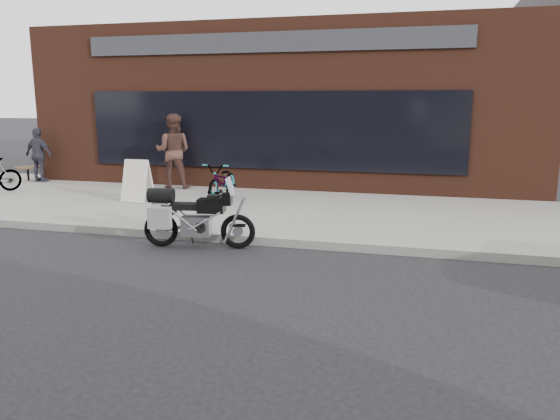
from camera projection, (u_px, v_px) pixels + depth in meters
ground at (208, 352)px, 5.46m from camera, size 120.00×120.00×0.00m
near_sidewalk at (329, 210)px, 12.07m from camera, size 44.00×6.00×0.15m
storefront at (308, 106)px, 18.76m from camera, size 14.00×10.07×4.50m
motorcycle at (191, 217)px, 9.22m from camera, size 1.92×0.81×1.22m
bicycle_front at (223, 182)px, 12.63m from camera, size 0.67×1.77×0.92m
sandwich_sign at (138, 180)px, 12.69m from camera, size 0.64×0.59×0.97m
cafe_table at (28, 168)px, 15.90m from camera, size 0.73×0.73×0.42m
cafe_patron_left at (173, 151)px, 14.52m from camera, size 1.08×0.91×1.97m
cafe_patron_right at (39, 155)px, 15.62m from camera, size 0.96×0.50×1.56m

